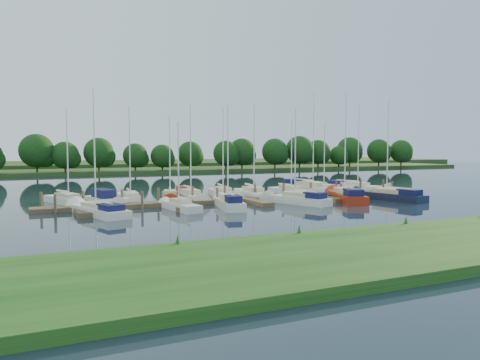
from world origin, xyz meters
name	(u,v)px	position (x,y,z in m)	size (l,w,h in m)	color
ground	(286,211)	(0.00, 0.00, 0.00)	(260.00, 260.00, 0.00)	#1B2836
near_bank	(434,243)	(0.00, -16.00, 0.25)	(90.00, 10.00, 0.50)	#164212
dock	(249,200)	(0.00, 7.31, 0.20)	(40.00, 6.00, 0.40)	#4B3D2A
mooring_pilings	(244,195)	(0.00, 8.43, 0.60)	(38.24, 2.84, 2.00)	#473D33
far_shore	(121,170)	(0.00, 75.00, 0.30)	(180.00, 30.00, 0.60)	#243B16
distant_hill	(105,164)	(0.00, 100.00, 0.70)	(220.00, 40.00, 1.40)	#315224
treeline	(141,154)	(1.78, 62.20, 4.15)	(145.85, 9.17, 8.29)	#38281C
sailboat_n_0	(68,201)	(-16.53, 13.47, 0.27)	(3.85, 7.32, 9.45)	white
motorboat	(105,201)	(-13.35, 11.43, 0.37)	(2.91, 6.33, 1.83)	white
sailboat_n_2	(130,199)	(-10.65, 12.67, 0.27)	(2.32, 7.82, 9.85)	white
sailboat_n_3	(170,197)	(-6.42, 12.96, 0.27)	(3.20, 7.09, 9.01)	#9B240E
sailboat_n_4	(190,197)	(-4.70, 11.64, 0.33)	(2.26, 8.06, 10.35)	white
sailboat_n_5	(223,195)	(-0.54, 12.75, 0.28)	(3.07, 8.08, 10.27)	white
sailboat_n_6	(253,195)	(2.27, 10.88, 0.28)	(2.66, 8.26, 10.56)	white
sailboat_n_7	(290,192)	(7.89, 12.49, 0.27)	(2.32, 7.18, 9.09)	white
sailboat_n_8	(310,189)	(12.02, 14.55, 0.34)	(3.84, 10.05, 12.60)	white
sailboat_n_9	(323,190)	(12.92, 13.04, 0.27)	(3.04, 6.95, 8.86)	white
sailboat_n_10	(355,188)	(18.36, 13.80, 0.31)	(4.70, 8.88, 11.25)	white
sailboat_s_0	(98,211)	(-14.91, 4.55, 0.31)	(3.97, 8.47, 10.62)	white
sailboat_s_1	(180,207)	(-7.97, 4.60, 0.27)	(2.18, 6.24, 8.02)	white
sailboat_s_2	(229,204)	(-3.52, 4.13, 0.34)	(3.06, 7.49, 9.68)	white
sailboat_s_3	(298,201)	(3.77, 4.04, 0.33)	(3.73, 7.50, 9.72)	white
sailboat_s_4	(346,197)	(9.84, 4.59, 0.34)	(4.75, 8.99, 11.63)	#9B240E
sailboat_s_5	(390,197)	(14.40, 3.11, 0.33)	(3.22, 8.63, 10.90)	#101E36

